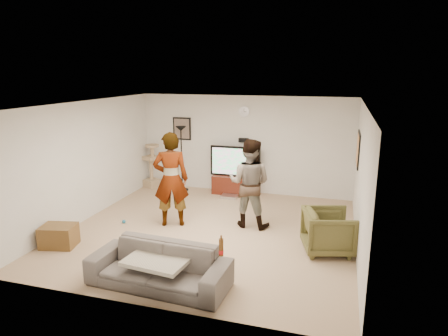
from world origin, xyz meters
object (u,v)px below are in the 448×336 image
(tv_stand, at_px, (235,185))
(beer_bottle, at_px, (221,247))
(side_table, at_px, (59,236))
(floor_lamp, at_px, (182,159))
(person_left, at_px, (171,179))
(sofa, at_px, (159,266))
(armchair, at_px, (328,231))
(person_right, at_px, (249,183))
(cat_tree, at_px, (151,165))
(tv, at_px, (235,161))

(tv_stand, distance_m, beer_bottle, 4.84)
(side_table, bearing_deg, floor_lamp, 78.22)
(tv_stand, height_order, person_left, person_left)
(tv_stand, distance_m, sofa, 4.70)
(sofa, distance_m, armchair, 2.99)
(person_right, xyz_separation_m, side_table, (-3.07, -1.95, -0.70))
(cat_tree, distance_m, sofa, 5.29)
(tv, distance_m, cat_tree, 2.38)
(tv, bearing_deg, armchair, -49.35)
(beer_bottle, bearing_deg, tv, 102.62)
(tv_stand, bearing_deg, beer_bottle, -77.38)
(floor_lamp, xyz_separation_m, beer_bottle, (2.48, -4.59, -0.12))
(floor_lamp, relative_size, cat_tree, 1.43)
(tv, xyz_separation_m, cat_tree, (-2.36, -0.02, -0.26))
(cat_tree, bearing_deg, tv, 0.41)
(person_left, height_order, person_right, person_left)
(cat_tree, distance_m, person_right, 3.79)
(person_right, bearing_deg, tv_stand, -63.70)
(tv_stand, bearing_deg, person_right, -67.63)
(tv_stand, height_order, cat_tree, cat_tree)
(side_table, bearing_deg, sofa, -17.14)
(floor_lamp, xyz_separation_m, side_table, (-0.81, -3.87, -0.65))
(floor_lamp, height_order, side_table, floor_lamp)
(cat_tree, relative_size, person_right, 0.66)
(floor_lamp, height_order, cat_tree, floor_lamp)
(tv, xyz_separation_m, person_right, (0.83, -2.03, 0.04))
(tv_stand, xyz_separation_m, person_right, (0.83, -2.03, 0.66))
(cat_tree, bearing_deg, side_table, -88.12)
(cat_tree, relative_size, side_table, 2.00)
(tv, relative_size, armchair, 1.56)
(cat_tree, distance_m, side_table, 3.99)
(cat_tree, height_order, beer_bottle, cat_tree)
(person_left, bearing_deg, sofa, 87.59)
(floor_lamp, xyz_separation_m, sofa, (1.52, -4.59, -0.55))
(person_left, relative_size, person_right, 1.07)
(person_left, height_order, armchair, person_left)
(tv, distance_m, armchair, 3.76)
(tv_stand, distance_m, side_table, 4.56)
(beer_bottle, xyz_separation_m, side_table, (-3.28, 0.72, -0.53))
(cat_tree, bearing_deg, tv_stand, 0.41)
(person_right, distance_m, sofa, 2.83)
(cat_tree, distance_m, armchair, 5.56)
(tv_stand, relative_size, floor_lamp, 0.67)
(floor_lamp, xyz_separation_m, armchair, (3.86, -2.72, -0.47))
(beer_bottle, bearing_deg, person_right, 94.64)
(cat_tree, distance_m, person_left, 2.96)
(floor_lamp, height_order, sofa, floor_lamp)
(tv, bearing_deg, cat_tree, -179.59)
(person_right, distance_m, armchair, 1.86)
(tv_stand, relative_size, person_left, 0.59)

